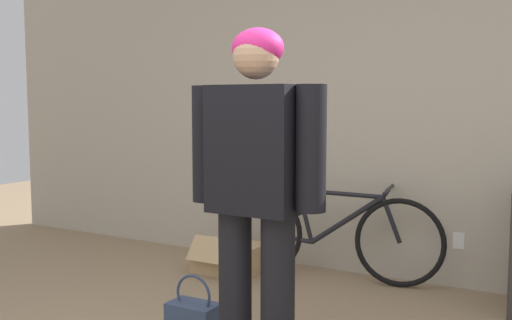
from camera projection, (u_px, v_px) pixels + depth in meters
name	position (u px, v px, depth m)	size (l,w,h in m)	color
wall_back	(389.00, 109.00, 4.54)	(8.00, 0.07, 2.60)	#B7AD99
person	(256.00, 177.00, 2.89)	(0.72, 0.26, 1.71)	black
bicycle	(328.00, 234.00, 4.54)	(1.71, 0.46, 0.73)	black
handbag	(194.00, 320.00, 3.41)	(0.29, 0.17, 0.38)	#334260
cardboard_box	(230.00, 257.00, 4.78)	(0.50, 0.47, 0.30)	tan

